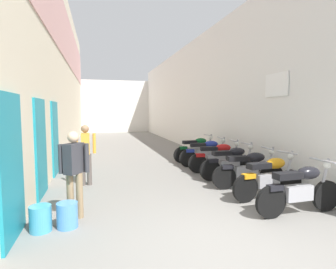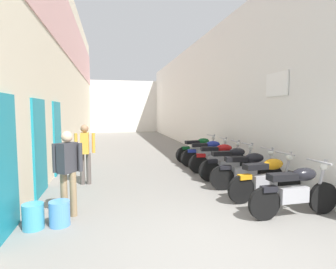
{
  "view_description": "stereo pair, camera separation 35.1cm",
  "coord_description": "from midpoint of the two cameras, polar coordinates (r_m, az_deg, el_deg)",
  "views": [
    {
      "loc": [
        -1.65,
        -3.21,
        1.94
      ],
      "look_at": [
        0.38,
        4.55,
        1.23
      ],
      "focal_mm": 29.21,
      "sensor_mm": 36.0,
      "label": 1
    },
    {
      "loc": [
        -1.31,
        -3.29,
        1.94
      ],
      "look_at": [
        0.38,
        4.55,
        1.23
      ],
      "focal_mm": 29.21,
      "sensor_mm": 36.0,
      "label": 2
    }
  ],
  "objects": [
    {
      "name": "ground_plane",
      "position": [
        12.18,
        -5.0,
        -4.13
      ],
      "size": [
        37.36,
        37.36,
        0.0
      ],
      "primitive_type": "plane",
      "color": "slate"
    },
    {
      "name": "building_left",
      "position": [
        14.09,
        -19.06,
        11.98
      ],
      "size": [
        0.45,
        21.36,
        7.35
      ],
      "color": "beige",
      "rests_on": "ground"
    },
    {
      "name": "building_right",
      "position": [
        14.68,
        6.16,
        7.81
      ],
      "size": [
        0.45,
        21.36,
        5.31
      ],
      "color": "silver",
      "rests_on": "ground"
    },
    {
      "name": "building_far_end",
      "position": [
        25.66,
        -8.86,
        5.76
      ],
      "size": [
        8.82,
        2.0,
        4.57
      ],
      "primitive_type": "cube",
      "color": "silver",
      "rests_on": "ground"
    },
    {
      "name": "motorcycle_nearest",
      "position": [
        5.63,
        26.73,
        -10.3
      ],
      "size": [
        1.85,
        0.58,
        1.04
      ],
      "color": "black",
      "rests_on": "ground"
    },
    {
      "name": "motorcycle_second",
      "position": [
        6.36,
        21.35,
        -8.36
      ],
      "size": [
        1.84,
        0.58,
        1.04
      ],
      "color": "black",
      "rests_on": "ground"
    },
    {
      "name": "motorcycle_third",
      "position": [
        7.06,
        17.58,
        -6.94
      ],
      "size": [
        1.85,
        0.58,
        1.04
      ],
      "color": "black",
      "rests_on": "ground"
    },
    {
      "name": "motorcycle_fourth",
      "position": [
        7.85,
        14.26,
        -5.66
      ],
      "size": [
        1.85,
        0.58,
        1.04
      ],
      "color": "black",
      "rests_on": "ground"
    },
    {
      "name": "motorcycle_fifth",
      "position": [
        8.63,
        11.68,
        -4.65
      ],
      "size": [
        1.84,
        0.58,
        1.04
      ],
      "color": "black",
      "rests_on": "ground"
    },
    {
      "name": "motorcycle_sixth",
      "position": [
        9.48,
        9.38,
        -3.74
      ],
      "size": [
        1.84,
        0.58,
        1.04
      ],
      "color": "black",
      "rests_on": "ground"
    },
    {
      "name": "motorcycle_seventh",
      "position": [
        10.34,
        7.5,
        -2.99
      ],
      "size": [
        1.85,
        0.58,
        1.04
      ],
      "color": "black",
      "rests_on": "ground"
    },
    {
      "name": "pedestrian_by_doorway",
      "position": [
        5.22,
        -18.37,
        -6.49
      ],
      "size": [
        0.52,
        0.39,
        1.57
      ],
      "color": "#8C7251",
      "rests_on": "ground"
    },
    {
      "name": "pedestrian_mid_alley",
      "position": [
        7.4,
        -15.65,
        -3.08
      ],
      "size": [
        0.52,
        0.34,
        1.57
      ],
      "color": "#564C47",
      "rests_on": "ground"
    },
    {
      "name": "water_jug_near_door",
      "position": [
        5.08,
        -24.5,
        -15.3
      ],
      "size": [
        0.34,
        0.34,
        0.42
      ],
      "primitive_type": "cylinder",
      "color": "#4299B7",
      "rests_on": "ground"
    },
    {
      "name": "water_jug_beside_first",
      "position": [
        5.05,
        -19.79,
        -15.25
      ],
      "size": [
        0.34,
        0.34,
        0.42
      ],
      "primitive_type": "cylinder",
      "color": "#4C8CCC",
      "rests_on": "ground"
    }
  ]
}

